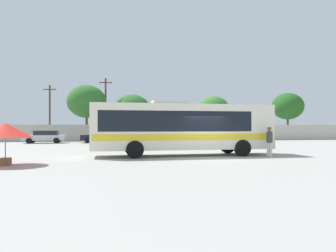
{
  "coord_description": "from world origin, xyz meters",
  "views": [
    {
      "loc": [
        -5.23,
        -17.91,
        1.85
      ],
      "look_at": [
        -1.85,
        3.68,
        1.9
      ],
      "focal_mm": 33.57,
      "sensor_mm": 36.0,
      "label": 1
    }
  ],
  "objects_px": {
    "parked_car_leftmost_silver": "(45,136)",
    "roadside_tree_left": "(87,101)",
    "coach_bus_cream_yellow": "(180,126)",
    "attendant_by_bus_door": "(269,140)",
    "parked_car_third_grey": "(150,135)",
    "parked_car_second_black": "(101,136)",
    "roadside_tree_midleft": "(132,111)",
    "utility_pole_far": "(50,111)",
    "utility_pole_near": "(106,108)",
    "roadside_tree_midright": "(214,109)",
    "vendor_umbrella_near_gate_red": "(5,131)",
    "roadside_tree_right": "(288,106)"
  },
  "relations": [
    {
      "from": "roadside_tree_midleft",
      "to": "roadside_tree_midright",
      "type": "height_order",
      "value": "roadside_tree_midleft"
    },
    {
      "from": "roadside_tree_left",
      "to": "roadside_tree_midright",
      "type": "relative_size",
      "value": 1.22
    },
    {
      "from": "roadside_tree_right",
      "to": "vendor_umbrella_near_gate_red",
      "type": "bearing_deg",
      "value": -137.18
    },
    {
      "from": "coach_bus_cream_yellow",
      "to": "attendant_by_bus_door",
      "type": "relative_size",
      "value": 6.4
    },
    {
      "from": "parked_car_leftmost_silver",
      "to": "parked_car_second_black",
      "type": "bearing_deg",
      "value": -0.07
    },
    {
      "from": "vendor_umbrella_near_gate_red",
      "to": "parked_car_third_grey",
      "type": "height_order",
      "value": "vendor_umbrella_near_gate_red"
    },
    {
      "from": "coach_bus_cream_yellow",
      "to": "attendant_by_bus_door",
      "type": "height_order",
      "value": "coach_bus_cream_yellow"
    },
    {
      "from": "coach_bus_cream_yellow",
      "to": "roadside_tree_right",
      "type": "relative_size",
      "value": 1.64
    },
    {
      "from": "parked_car_leftmost_silver",
      "to": "roadside_tree_left",
      "type": "bearing_deg",
      "value": 62.69
    },
    {
      "from": "parked_car_second_black",
      "to": "roadside_tree_midleft",
      "type": "distance_m",
      "value": 9.41
    },
    {
      "from": "vendor_umbrella_near_gate_red",
      "to": "roadside_tree_midleft",
      "type": "relative_size",
      "value": 0.39
    },
    {
      "from": "roadside_tree_left",
      "to": "utility_pole_near",
      "type": "bearing_deg",
      "value": 0.59
    },
    {
      "from": "coach_bus_cream_yellow",
      "to": "parked_car_second_black",
      "type": "xyz_separation_m",
      "value": [
        -5.94,
        17.47,
        -1.11
      ]
    },
    {
      "from": "parked_car_leftmost_silver",
      "to": "roadside_tree_midright",
      "type": "distance_m",
      "value": 22.86
    },
    {
      "from": "parked_car_third_grey",
      "to": "parked_car_second_black",
      "type": "bearing_deg",
      "value": -176.37
    },
    {
      "from": "utility_pole_near",
      "to": "roadside_tree_right",
      "type": "relative_size",
      "value": 1.22
    },
    {
      "from": "parked_car_second_black",
      "to": "utility_pole_far",
      "type": "distance_m",
      "value": 11.05
    },
    {
      "from": "attendant_by_bus_door",
      "to": "parked_car_second_black",
      "type": "height_order",
      "value": "attendant_by_bus_door"
    },
    {
      "from": "coach_bus_cream_yellow",
      "to": "parked_car_second_black",
      "type": "height_order",
      "value": "coach_bus_cream_yellow"
    },
    {
      "from": "roadside_tree_midright",
      "to": "utility_pole_near",
      "type": "bearing_deg",
      "value": 175.07
    },
    {
      "from": "roadside_tree_left",
      "to": "roadside_tree_midright",
      "type": "height_order",
      "value": "roadside_tree_left"
    },
    {
      "from": "roadside_tree_right",
      "to": "parked_car_second_black",
      "type": "bearing_deg",
      "value": -164.55
    },
    {
      "from": "vendor_umbrella_near_gate_red",
      "to": "roadside_tree_midleft",
      "type": "xyz_separation_m",
      "value": [
        7.23,
        28.99,
        2.51
      ]
    },
    {
      "from": "parked_car_third_grey",
      "to": "coach_bus_cream_yellow",
      "type": "bearing_deg",
      "value": -89.48
    },
    {
      "from": "utility_pole_near",
      "to": "roadside_tree_midright",
      "type": "xyz_separation_m",
      "value": [
        15.26,
        -1.32,
        -0.13
      ]
    },
    {
      "from": "attendant_by_bus_door",
      "to": "roadside_tree_midright",
      "type": "height_order",
      "value": "roadside_tree_midright"
    },
    {
      "from": "utility_pole_far",
      "to": "roadside_tree_midleft",
      "type": "xyz_separation_m",
      "value": [
        11.21,
        0.21,
        0.22
      ]
    },
    {
      "from": "coach_bus_cream_yellow",
      "to": "parked_car_leftmost_silver",
      "type": "distance_m",
      "value": 21.34
    },
    {
      "from": "utility_pole_far",
      "to": "roadside_tree_left",
      "type": "relative_size",
      "value": 0.99
    },
    {
      "from": "utility_pole_far",
      "to": "roadside_tree_midleft",
      "type": "distance_m",
      "value": 11.21
    },
    {
      "from": "roadside_tree_left",
      "to": "roadside_tree_right",
      "type": "bearing_deg",
      "value": 0.37
    },
    {
      "from": "attendant_by_bus_door",
      "to": "parked_car_third_grey",
      "type": "height_order",
      "value": "attendant_by_bus_door"
    },
    {
      "from": "parked_car_second_black",
      "to": "roadside_tree_midleft",
      "type": "height_order",
      "value": "roadside_tree_midleft"
    },
    {
      "from": "attendant_by_bus_door",
      "to": "utility_pole_far",
      "type": "xyz_separation_m",
      "value": [
        -18.52,
        26.72,
        2.92
      ]
    },
    {
      "from": "parked_car_third_grey",
      "to": "roadside_tree_midright",
      "type": "distance_m",
      "value": 11.85
    },
    {
      "from": "attendant_by_bus_door",
      "to": "parked_car_leftmost_silver",
      "type": "xyz_separation_m",
      "value": [
        -17.45,
        19.08,
        -0.27
      ]
    },
    {
      "from": "attendant_by_bus_door",
      "to": "roadside_tree_midleft",
      "type": "bearing_deg",
      "value": 105.19
    },
    {
      "from": "coach_bus_cream_yellow",
      "to": "roadside_tree_right",
      "type": "distance_m",
      "value": 33.43
    },
    {
      "from": "utility_pole_far",
      "to": "coach_bus_cream_yellow",
      "type": "bearing_deg",
      "value": -62.19
    },
    {
      "from": "vendor_umbrella_near_gate_red",
      "to": "roadside_tree_right",
      "type": "xyz_separation_m",
      "value": [
        31.08,
        28.8,
        3.35
      ]
    },
    {
      "from": "attendant_by_bus_door",
      "to": "vendor_umbrella_near_gate_red",
      "type": "distance_m",
      "value": 14.7
    },
    {
      "from": "vendor_umbrella_near_gate_red",
      "to": "roadside_tree_right",
      "type": "height_order",
      "value": "roadside_tree_right"
    },
    {
      "from": "attendant_by_bus_door",
      "to": "roadside_tree_midright",
      "type": "bearing_deg",
      "value": 80.45
    },
    {
      "from": "vendor_umbrella_near_gate_red",
      "to": "parked_car_third_grey",
      "type": "xyz_separation_m",
      "value": [
        9.11,
        21.5,
        -0.86
      ]
    },
    {
      "from": "coach_bus_cream_yellow",
      "to": "roadside_tree_right",
      "type": "xyz_separation_m",
      "value": [
        21.8,
        25.14,
        3.14
      ]
    },
    {
      "from": "parked_car_third_grey",
      "to": "utility_pole_far",
      "type": "bearing_deg",
      "value": 150.92
    },
    {
      "from": "vendor_umbrella_near_gate_red",
      "to": "roadside_tree_left",
      "type": "xyz_separation_m",
      "value": [
        0.95,
        28.61,
        3.7
      ]
    },
    {
      "from": "parked_car_third_grey",
      "to": "roadside_tree_left",
      "type": "distance_m",
      "value": 11.75
    },
    {
      "from": "vendor_umbrella_near_gate_red",
      "to": "utility_pole_far",
      "type": "height_order",
      "value": "utility_pole_far"
    },
    {
      "from": "parked_car_second_black",
      "to": "utility_pole_near",
      "type": "bearing_deg",
      "value": 88.48
    }
  ]
}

